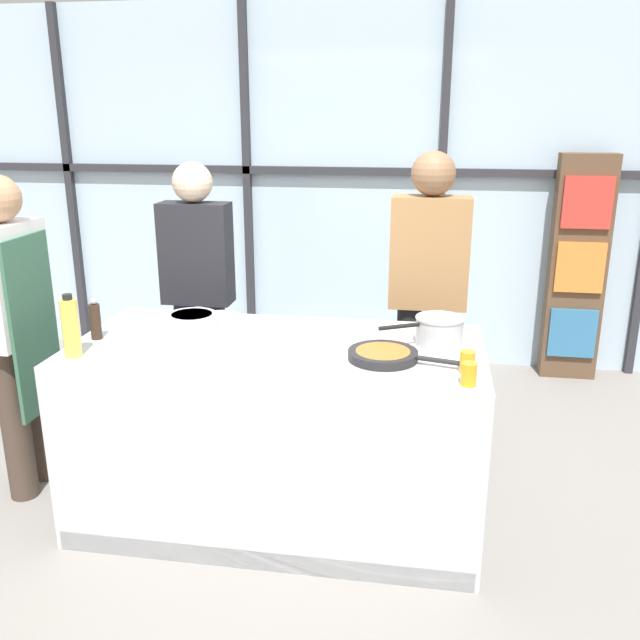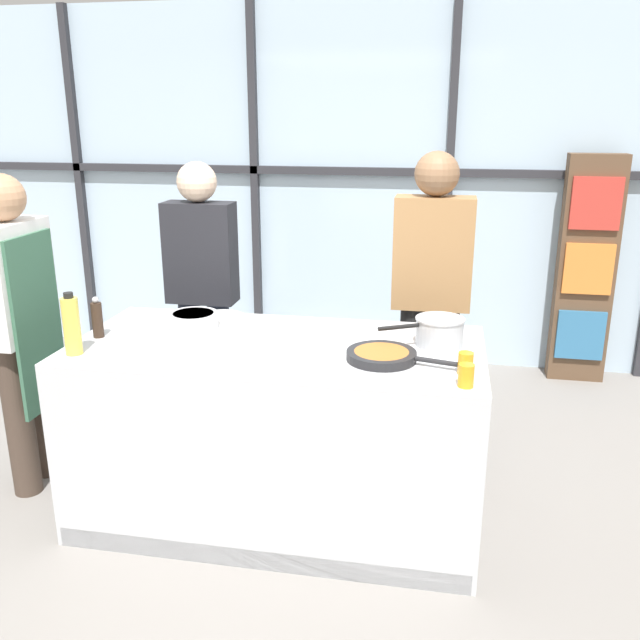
{
  "view_description": "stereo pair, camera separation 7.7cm",
  "coord_description": "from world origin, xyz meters",
  "px_view_note": "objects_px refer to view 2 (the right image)",
  "views": [
    {
      "loc": [
        0.69,
        -2.98,
        1.99
      ],
      "look_at": [
        0.19,
        0.1,
        1.02
      ],
      "focal_mm": 38.0,
      "sensor_mm": 36.0,
      "label": 1
    },
    {
      "loc": [
        0.77,
        -2.97,
        1.99
      ],
      "look_at": [
        0.19,
        0.1,
        1.02
      ],
      "focal_mm": 38.0,
      "sensor_mm": 36.0,
      "label": 2
    }
  ],
  "objects_px": {
    "saucepan": "(439,331)",
    "pepper_grinder": "(97,319)",
    "chef": "(19,318)",
    "oil_bottle": "(72,325)",
    "white_plate": "(221,317)",
    "juice_glass_far": "(465,363)",
    "spectator_far_left": "(202,282)",
    "spectator_center_left": "(431,286)",
    "juice_glass_near": "(466,376)",
    "mixing_bowl": "(194,320)",
    "frying_pan": "(383,355)"
  },
  "relations": [
    {
      "from": "saucepan",
      "to": "mixing_bowl",
      "type": "distance_m",
      "value": 1.24
    },
    {
      "from": "spectator_center_left",
      "to": "juice_glass_far",
      "type": "relative_size",
      "value": 18.6
    },
    {
      "from": "saucepan",
      "to": "oil_bottle",
      "type": "xyz_separation_m",
      "value": [
        -1.64,
        -0.43,
        0.07
      ]
    },
    {
      "from": "saucepan",
      "to": "oil_bottle",
      "type": "bearing_deg",
      "value": -165.29
    },
    {
      "from": "chef",
      "to": "spectator_far_left",
      "type": "xyz_separation_m",
      "value": [
        0.69,
        0.85,
        0.02
      ]
    },
    {
      "from": "frying_pan",
      "to": "mixing_bowl",
      "type": "distance_m",
      "value": 1.04
    },
    {
      "from": "chef",
      "to": "mixing_bowl",
      "type": "relative_size",
      "value": 6.71
    },
    {
      "from": "frying_pan",
      "to": "white_plate",
      "type": "distance_m",
      "value": 1.03
    },
    {
      "from": "white_plate",
      "to": "juice_glass_near",
      "type": "distance_m",
      "value": 1.46
    },
    {
      "from": "spectator_center_left",
      "to": "pepper_grinder",
      "type": "height_order",
      "value": "spectator_center_left"
    },
    {
      "from": "chef",
      "to": "spectator_far_left",
      "type": "distance_m",
      "value": 1.09
    },
    {
      "from": "white_plate",
      "to": "juice_glass_far",
      "type": "distance_m",
      "value": 1.4
    },
    {
      "from": "oil_bottle",
      "to": "pepper_grinder",
      "type": "relative_size",
      "value": 1.41
    },
    {
      "from": "spectator_far_left",
      "to": "oil_bottle",
      "type": "relative_size",
      "value": 5.87
    },
    {
      "from": "juice_glass_near",
      "to": "spectator_far_left",
      "type": "bearing_deg",
      "value": 141.36
    },
    {
      "from": "spectator_far_left",
      "to": "mixing_bowl",
      "type": "xyz_separation_m",
      "value": [
        0.22,
        -0.73,
        -0.01
      ]
    },
    {
      "from": "mixing_bowl",
      "to": "chef",
      "type": "bearing_deg",
      "value": -172.78
    },
    {
      "from": "spectator_center_left",
      "to": "juice_glass_near",
      "type": "relative_size",
      "value": 18.6
    },
    {
      "from": "spectator_center_left",
      "to": "pepper_grinder",
      "type": "xyz_separation_m",
      "value": [
        -1.59,
        -0.95,
        -0.0
      ]
    },
    {
      "from": "spectator_far_left",
      "to": "saucepan",
      "type": "distance_m",
      "value": 1.65
    },
    {
      "from": "spectator_far_left",
      "to": "juice_glass_far",
      "type": "height_order",
      "value": "spectator_far_left"
    },
    {
      "from": "spectator_far_left",
      "to": "juice_glass_near",
      "type": "height_order",
      "value": "spectator_far_left"
    },
    {
      "from": "chef",
      "to": "spectator_center_left",
      "type": "height_order",
      "value": "spectator_center_left"
    },
    {
      "from": "saucepan",
      "to": "pepper_grinder",
      "type": "xyz_separation_m",
      "value": [
        -1.65,
        -0.18,
        0.02
      ]
    },
    {
      "from": "oil_bottle",
      "to": "juice_glass_near",
      "type": "height_order",
      "value": "oil_bottle"
    },
    {
      "from": "spectator_far_left",
      "to": "mixing_bowl",
      "type": "distance_m",
      "value": 0.76
    },
    {
      "from": "white_plate",
      "to": "spectator_far_left",
      "type": "bearing_deg",
      "value": 118.94
    },
    {
      "from": "saucepan",
      "to": "juice_glass_near",
      "type": "height_order",
      "value": "saucepan"
    },
    {
      "from": "saucepan",
      "to": "juice_glass_far",
      "type": "relative_size",
      "value": 4.15
    },
    {
      "from": "frying_pan",
      "to": "pepper_grinder",
      "type": "height_order",
      "value": "pepper_grinder"
    },
    {
      "from": "chef",
      "to": "white_plate",
      "type": "distance_m",
      "value": 1.04
    },
    {
      "from": "chef",
      "to": "mixing_bowl",
      "type": "xyz_separation_m",
      "value": [
        0.91,
        0.12,
        0.01
      ]
    },
    {
      "from": "spectator_far_left",
      "to": "juice_glass_near",
      "type": "xyz_separation_m",
      "value": [
        1.58,
        -1.26,
        -0.01
      ]
    },
    {
      "from": "juice_glass_far",
      "to": "spectator_center_left",
      "type": "bearing_deg",
      "value": 99.0
    },
    {
      "from": "mixing_bowl",
      "to": "juice_glass_near",
      "type": "height_order",
      "value": "juice_glass_near"
    },
    {
      "from": "oil_bottle",
      "to": "frying_pan",
      "type": "bearing_deg",
      "value": 7.32
    },
    {
      "from": "spectator_far_left",
      "to": "white_plate",
      "type": "xyz_separation_m",
      "value": [
        0.3,
        -0.55,
        -0.05
      ]
    },
    {
      "from": "juice_glass_near",
      "to": "juice_glass_far",
      "type": "xyz_separation_m",
      "value": [
        0.0,
        0.14,
        0.0
      ]
    },
    {
      "from": "pepper_grinder",
      "to": "juice_glass_far",
      "type": "bearing_deg",
      "value": -5.4
    },
    {
      "from": "spectator_center_left",
      "to": "spectator_far_left",
      "type": "bearing_deg",
      "value": 0.0
    },
    {
      "from": "pepper_grinder",
      "to": "juice_glass_far",
      "type": "distance_m",
      "value": 1.77
    },
    {
      "from": "spectator_far_left",
      "to": "mixing_bowl",
      "type": "relative_size",
      "value": 6.74
    },
    {
      "from": "mixing_bowl",
      "to": "pepper_grinder",
      "type": "height_order",
      "value": "pepper_grinder"
    },
    {
      "from": "pepper_grinder",
      "to": "chef",
      "type": "bearing_deg",
      "value": 167.86
    },
    {
      "from": "juice_glass_near",
      "to": "mixing_bowl",
      "type": "bearing_deg",
      "value": 158.61
    },
    {
      "from": "spectator_center_left",
      "to": "juice_glass_near",
      "type": "height_order",
      "value": "spectator_center_left"
    },
    {
      "from": "frying_pan",
      "to": "white_plate",
      "type": "relative_size",
      "value": 2.19
    },
    {
      "from": "chef",
      "to": "mixing_bowl",
      "type": "distance_m",
      "value": 0.92
    },
    {
      "from": "chef",
      "to": "white_plate",
      "type": "xyz_separation_m",
      "value": [
        0.99,
        0.3,
        -0.03
      ]
    },
    {
      "from": "chef",
      "to": "oil_bottle",
      "type": "height_order",
      "value": "chef"
    }
  ]
}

